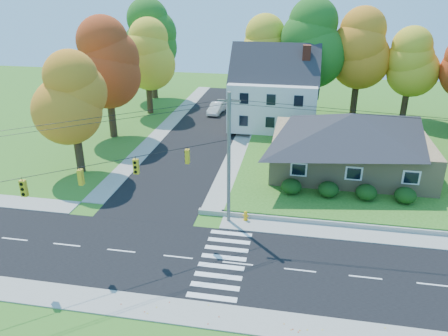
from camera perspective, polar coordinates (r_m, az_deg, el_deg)
name	(u,v)px	position (r m, az deg, el deg)	size (l,w,h in m)	color
ground	(238,264)	(28.98, 1.80, -12.39)	(120.00, 120.00, 0.00)	#3D7923
road_main	(238,264)	(28.98, 1.80, -12.37)	(90.00, 8.00, 0.02)	black
road_cross	(205,130)	(53.29, -2.51, 4.96)	(8.00, 44.00, 0.02)	black
sidewalk_north	(248,224)	(33.10, 3.11, -7.31)	(90.00, 2.00, 0.08)	#9C9A90
sidewalk_south	(224,317)	(25.13, -0.02, -18.93)	(90.00, 2.00, 0.08)	#9C9A90
lawn	(393,155)	(48.27, 21.19, 1.60)	(30.00, 30.00, 0.50)	#3D7923
ranch_house	(350,141)	(41.82, 16.17, 3.43)	(14.60, 10.60, 5.40)	tan
colonial_house	(274,92)	(52.81, 6.56, 9.82)	(10.40, 8.40, 9.60)	silver
hedge_row	(347,191)	(36.88, 15.79, -2.88)	(10.70, 1.70, 1.27)	#163A10
traffic_infrastructure	(240,183)	(27.51, 2.05, -1.99)	(38.10, 10.66, 10.00)	#666059
tree_lot_0	(263,52)	(58.12, 5.12, 14.88)	(6.72, 6.72, 12.51)	#3F2A19
tree_lot_1	(311,44)	(56.71, 11.34, 15.65)	(7.84, 7.84, 14.60)	#3F2A19
tree_lot_2	(360,49)	(58.17, 17.38, 14.60)	(7.28, 7.28, 13.56)	#3F2A19
tree_lot_3	(412,63)	(58.39, 23.29, 12.51)	(6.16, 6.16, 11.47)	#3F2A19
tree_west_0	(71,98)	(41.84, -19.32, 8.64)	(6.16, 6.16, 11.47)	#3F2A19
tree_west_1	(106,63)	(50.72, -15.11, 13.09)	(7.28, 7.28, 13.56)	#3F2A19
tree_west_2	(147,55)	(59.56, -10.09, 14.35)	(6.72, 6.72, 12.51)	#3F2A19
tree_west_3	(151,37)	(67.51, -9.46, 16.57)	(7.84, 7.84, 14.60)	#3F2A19
white_car	(216,108)	(59.94, -1.02, 7.83)	(1.53, 4.37, 1.44)	white
fire_hydrant	(246,216)	(33.39, 2.83, -6.30)	(0.47, 0.37, 0.83)	#F4A80E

